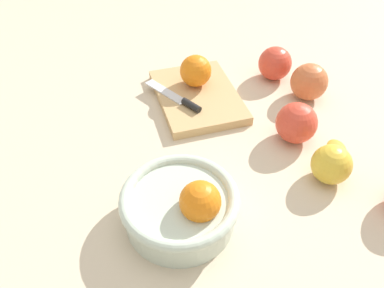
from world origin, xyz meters
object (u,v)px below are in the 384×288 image
at_px(knife, 180,99).
at_px(apple_front_left_2, 296,123).
at_px(orange_on_board, 196,71).
at_px(bowl, 182,206).
at_px(cutting_board, 197,96).
at_px(apple_front_right, 309,82).
at_px(apple_front_left, 331,164).
at_px(apple_front_right_2, 275,63).

distance_m(knife, apple_front_left_2, 0.24).
bearing_deg(orange_on_board, bowl, 158.46).
distance_m(cutting_board, apple_front_right, 0.24).
bearing_deg(bowl, apple_front_right, -56.59).
relative_size(knife, apple_front_left_2, 1.86).
relative_size(orange_on_board, apple_front_left, 0.99).
relative_size(cutting_board, knife, 1.54).
xyz_separation_m(cutting_board, apple_front_right, (-0.06, -0.23, 0.03)).
xyz_separation_m(bowl, apple_front_right_2, (0.32, -0.32, 0.00)).
bearing_deg(apple_front_right_2, bowl, 135.52).
bearing_deg(orange_on_board, apple_front_right, -112.41).
distance_m(orange_on_board, knife, 0.08).
bearing_deg(apple_front_right, apple_front_left_2, 140.80).
bearing_deg(apple_front_right_2, apple_front_right, -159.24).
distance_m(orange_on_board, apple_front_left, 0.34).
relative_size(orange_on_board, knife, 0.47).
xyz_separation_m(bowl, orange_on_board, (0.32, -0.13, 0.02)).
xyz_separation_m(apple_front_right_2, apple_front_left_2, (-0.20, 0.06, 0.00)).
relative_size(orange_on_board, apple_front_left_2, 0.87).
relative_size(apple_front_right_2, apple_front_left_2, 0.97).
bearing_deg(bowl, apple_front_left_2, -65.31).
height_order(orange_on_board, knife, orange_on_board).
bearing_deg(cutting_board, bowl, 157.40).
bearing_deg(apple_front_left, orange_on_board, 23.78).
bearing_deg(cutting_board, knife, 111.47).
relative_size(apple_front_left, apple_front_left_2, 0.88).
height_order(orange_on_board, apple_front_left, orange_on_board).
relative_size(knife, apple_front_left, 2.12).
height_order(cutting_board, apple_front_right_2, apple_front_right_2).
distance_m(cutting_board, knife, 0.05).
distance_m(bowl, apple_front_left, 0.27).
bearing_deg(knife, apple_front_left, -144.67).
height_order(knife, apple_front_right, apple_front_right).
distance_m(bowl, apple_front_right, 0.42).
relative_size(bowl, apple_front_right_2, 2.42).
height_order(bowl, apple_front_left, bowl).
distance_m(apple_front_left, apple_front_right_2, 0.32).
bearing_deg(apple_front_right, apple_front_left, 159.12).
xyz_separation_m(knife, apple_front_right, (-0.04, -0.27, 0.01)).
distance_m(cutting_board, apple_front_left, 0.32).
height_order(cutting_board, apple_front_right, apple_front_right).
distance_m(apple_front_left, apple_front_left_2, 0.11).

